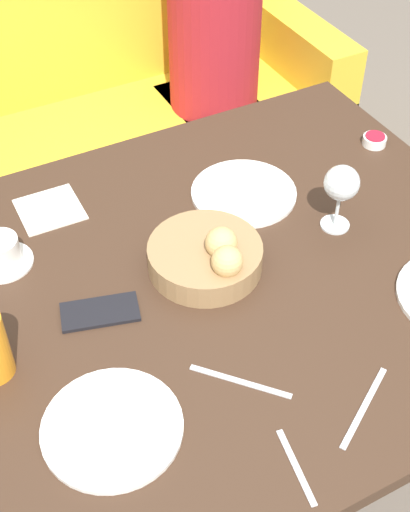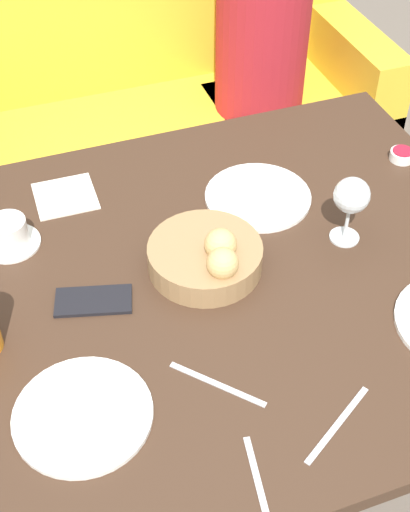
{
  "view_description": "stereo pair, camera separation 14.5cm",
  "coord_description": "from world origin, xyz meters",
  "px_view_note": "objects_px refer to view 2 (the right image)",
  "views": [
    {
      "loc": [
        -0.52,
        -0.89,
        1.78
      ],
      "look_at": [
        -0.04,
        0.04,
        0.77
      ],
      "focal_mm": 50.0,
      "sensor_mm": 36.0,
      "label": 1
    },
    {
      "loc": [
        -0.39,
        -0.94,
        1.78
      ],
      "look_at": [
        -0.04,
        0.04,
        0.77
      ],
      "focal_mm": 50.0,
      "sensor_mm": 36.0,
      "label": 2
    }
  ],
  "objects_px": {
    "coffee_cup": "(9,234)",
    "spoon_coffee": "(256,476)",
    "wine_glass": "(351,198)",
    "knife_silver": "(217,384)",
    "seated_person": "(260,79)",
    "plate_near_left": "(83,415)",
    "cell_phone": "(93,301)",
    "couch": "(152,130)",
    "bread_basket": "(207,256)",
    "fork_silver": "(338,424)",
    "jam_bowl_berry": "(402,155)",
    "plate_far_center": "(258,197)",
    "napkin": "(65,196)"
  },
  "relations": [
    {
      "from": "coffee_cup",
      "to": "spoon_coffee",
      "type": "xyz_separation_m",
      "value": [
        0.28,
        -0.67,
        -0.03
      ]
    },
    {
      "from": "wine_glass",
      "to": "knife_silver",
      "type": "bearing_deg",
      "value": -145.77
    },
    {
      "from": "seated_person",
      "to": "knife_silver",
      "type": "bearing_deg",
      "value": -116.48
    },
    {
      "from": "seated_person",
      "to": "wine_glass",
      "type": "height_order",
      "value": "seated_person"
    },
    {
      "from": "wine_glass",
      "to": "spoon_coffee",
      "type": "xyz_separation_m",
      "value": [
        -0.39,
        -0.45,
        -0.11
      ]
    },
    {
      "from": "plate_near_left",
      "to": "cell_phone",
      "type": "height_order",
      "value": "plate_near_left"
    },
    {
      "from": "couch",
      "to": "knife_silver",
      "type": "distance_m",
      "value": 1.5
    },
    {
      "from": "bread_basket",
      "to": "coffee_cup",
      "type": "xyz_separation_m",
      "value": [
        -0.37,
        0.21,
        -0.01
      ]
    },
    {
      "from": "spoon_coffee",
      "to": "wine_glass",
      "type": "bearing_deg",
      "value": 48.87
    },
    {
      "from": "coffee_cup",
      "to": "spoon_coffee",
      "type": "relative_size",
      "value": 0.88
    },
    {
      "from": "fork_silver",
      "to": "spoon_coffee",
      "type": "distance_m",
      "value": 0.17
    },
    {
      "from": "knife_silver",
      "to": "fork_silver",
      "type": "bearing_deg",
      "value": -42.01
    },
    {
      "from": "wine_glass",
      "to": "spoon_coffee",
      "type": "bearing_deg",
      "value": -131.13
    },
    {
      "from": "plate_near_left",
      "to": "knife_silver",
      "type": "height_order",
      "value": "plate_near_left"
    },
    {
      "from": "seated_person",
      "to": "fork_silver",
      "type": "height_order",
      "value": "seated_person"
    },
    {
      "from": "fork_silver",
      "to": "cell_phone",
      "type": "height_order",
      "value": "cell_phone"
    },
    {
      "from": "plate_near_left",
      "to": "coffee_cup",
      "type": "height_order",
      "value": "coffee_cup"
    },
    {
      "from": "fork_silver",
      "to": "knife_silver",
      "type": "height_order",
      "value": "same"
    },
    {
      "from": "couch",
      "to": "seated_person",
      "type": "bearing_deg",
      "value": -23.73
    },
    {
      "from": "jam_bowl_berry",
      "to": "fork_silver",
      "type": "height_order",
      "value": "jam_bowl_berry"
    },
    {
      "from": "plate_near_left",
      "to": "bread_basket",
      "type": "bearing_deg",
      "value": 39.37
    },
    {
      "from": "plate_near_left",
      "to": "spoon_coffee",
      "type": "height_order",
      "value": "plate_near_left"
    },
    {
      "from": "bread_basket",
      "to": "cell_phone",
      "type": "height_order",
      "value": "bread_basket"
    },
    {
      "from": "jam_bowl_berry",
      "to": "spoon_coffee",
      "type": "bearing_deg",
      "value": -135.04
    },
    {
      "from": "plate_far_center",
      "to": "seated_person",
      "type": "bearing_deg",
      "value": 66.02
    },
    {
      "from": "plate_far_center",
      "to": "coffee_cup",
      "type": "bearing_deg",
      "value": 176.26
    },
    {
      "from": "plate_far_center",
      "to": "jam_bowl_berry",
      "type": "xyz_separation_m",
      "value": [
        0.39,
        0.02,
        0.01
      ]
    },
    {
      "from": "bread_basket",
      "to": "coffee_cup",
      "type": "bearing_deg",
      "value": 150.23
    },
    {
      "from": "couch",
      "to": "plate_far_center",
      "type": "bearing_deg",
      "value": -90.82
    },
    {
      "from": "knife_silver",
      "to": "napkin",
      "type": "height_order",
      "value": "napkin"
    },
    {
      "from": "coffee_cup",
      "to": "cell_phone",
      "type": "bearing_deg",
      "value": -60.53
    },
    {
      "from": "couch",
      "to": "jam_bowl_berry",
      "type": "height_order",
      "value": "couch"
    },
    {
      "from": "coffee_cup",
      "to": "knife_silver",
      "type": "relative_size",
      "value": 0.85
    },
    {
      "from": "knife_silver",
      "to": "cell_phone",
      "type": "distance_m",
      "value": 0.31
    },
    {
      "from": "wine_glass",
      "to": "coffee_cup",
      "type": "bearing_deg",
      "value": 161.75
    },
    {
      "from": "couch",
      "to": "spoon_coffee",
      "type": "height_order",
      "value": "couch"
    },
    {
      "from": "plate_near_left",
      "to": "cell_phone",
      "type": "bearing_deg",
      "value": 72.73
    },
    {
      "from": "coffee_cup",
      "to": "bread_basket",
      "type": "bearing_deg",
      "value": -29.77
    },
    {
      "from": "plate_near_left",
      "to": "wine_glass",
      "type": "distance_m",
      "value": 0.68
    },
    {
      "from": "seated_person",
      "to": "jam_bowl_berry",
      "type": "distance_m",
      "value": 0.82
    },
    {
      "from": "couch",
      "to": "cell_phone",
      "type": "xyz_separation_m",
      "value": [
        -0.44,
        -1.15,
        0.43
      ]
    },
    {
      "from": "bread_basket",
      "to": "plate_near_left",
      "type": "height_order",
      "value": "bread_basket"
    },
    {
      "from": "napkin",
      "to": "jam_bowl_berry",
      "type": "bearing_deg",
      "value": -9.54
    },
    {
      "from": "couch",
      "to": "plate_near_left",
      "type": "bearing_deg",
      "value": -110.41
    },
    {
      "from": "couch",
      "to": "knife_silver",
      "type": "bearing_deg",
      "value": -101.31
    },
    {
      "from": "spoon_coffee",
      "to": "napkin",
      "type": "xyz_separation_m",
      "value": [
        -0.14,
        0.79,
        0.0
      ]
    },
    {
      "from": "jam_bowl_berry",
      "to": "cell_phone",
      "type": "bearing_deg",
      "value": -165.8
    },
    {
      "from": "couch",
      "to": "wine_glass",
      "type": "height_order",
      "value": "wine_glass"
    },
    {
      "from": "bread_basket",
      "to": "knife_silver",
      "type": "relative_size",
      "value": 1.6
    },
    {
      "from": "fork_silver",
      "to": "napkin",
      "type": "xyz_separation_m",
      "value": [
        -0.31,
        0.75,
        0.0
      ]
    }
  ]
}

